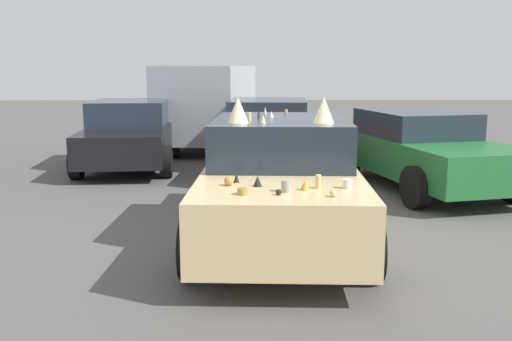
{
  "coord_description": "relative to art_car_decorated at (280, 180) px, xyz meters",
  "views": [
    {
      "loc": [
        -7.08,
        0.41,
        2.19
      ],
      "look_at": [
        0.0,
        0.3,
        0.9
      ],
      "focal_mm": 40.67,
      "sensor_mm": 36.0,
      "label": 1
    }
  ],
  "objects": [
    {
      "name": "parked_sedan_near_right",
      "position": [
        3.14,
        -2.73,
        -0.06
      ],
      "size": [
        4.52,
        2.66,
        1.37
      ],
      "rotation": [
        0.0,
        0.0,
        3.37
      ],
      "color": "#1E602D",
      "rests_on": "ground"
    },
    {
      "name": "ground_plane",
      "position": [
        -0.04,
        0.0,
        -0.77
      ],
      "size": [
        60.0,
        60.0,
        0.0
      ],
      "primitive_type": "plane",
      "color": "#514F4C"
    },
    {
      "name": "parked_sedan_near_left",
      "position": [
        5.39,
        2.95,
        -0.04
      ],
      "size": [
        4.11,
        2.15,
        1.44
      ],
      "rotation": [
        0.0,
        0.0,
        3.2
      ],
      "color": "black",
      "rests_on": "ground"
    },
    {
      "name": "parked_van_behind_right",
      "position": [
        8.7,
        1.42,
        0.45
      ],
      "size": [
        5.26,
        2.68,
        2.17
      ],
      "rotation": [
        0.0,
        0.0,
        -0.13
      ],
      "color": "#9EA3A8",
      "rests_on": "ground"
    },
    {
      "name": "art_car_decorated",
      "position": [
        0.0,
        0.0,
        0.0
      ],
      "size": [
        4.5,
        2.23,
        1.83
      ],
      "rotation": [
        0.0,
        0.0,
        3.09
      ],
      "color": "#D8BC7F",
      "rests_on": "ground"
    },
    {
      "name": "parked_sedan_far_left",
      "position": [
        4.86,
        -0.02,
        -0.02
      ],
      "size": [
        4.06,
        2.2,
        1.48
      ],
      "rotation": [
        0.0,
        0.0,
        3.07
      ],
      "color": "#5B1419",
      "rests_on": "ground"
    }
  ]
}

